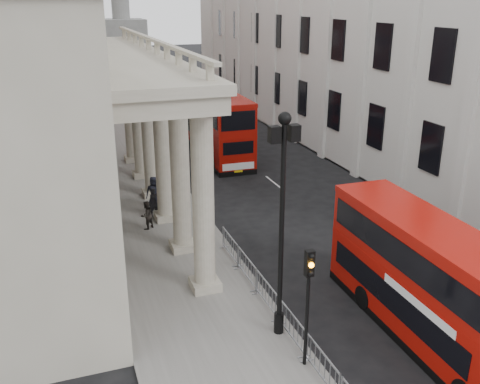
{
  "coord_description": "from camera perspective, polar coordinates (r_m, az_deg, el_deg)",
  "views": [
    {
      "loc": [
        -7.6,
        -11.5,
        11.92
      ],
      "look_at": [
        0.63,
        11.81,
        2.84
      ],
      "focal_mm": 40.0,
      "sensor_mm": 36.0,
      "label": 1
    }
  ],
  "objects": [
    {
      "name": "crowd_barriers",
      "position": [
        19.17,
        7.07,
        -15.95
      ],
      "size": [
        0.5,
        18.75,
        1.1
      ],
      "color": "gray",
      "rests_on": "sidewalk_west"
    },
    {
      "name": "bus_far",
      "position": [
        42.31,
        -2.59,
        7.46
      ],
      "size": [
        3.12,
        11.72,
        5.03
      ],
      "rotation": [
        0.0,
        0.0,
        -0.03
      ],
      "color": "#9A0D07",
      "rests_on": "ground"
    },
    {
      "name": "pedestrian_a",
      "position": [
        30.63,
        -9.14,
        -1.1
      ],
      "size": [
        0.65,
        0.47,
        1.64
      ],
      "primitive_type": "imported",
      "rotation": [
        0.0,
        0.0,
        0.14
      ],
      "color": "black",
      "rests_on": "sidewalk_west"
    },
    {
      "name": "bus_near",
      "position": [
        20.59,
        19.6,
        -8.98
      ],
      "size": [
        2.64,
        10.23,
        4.4
      ],
      "rotation": [
        0.0,
        0.0,
        -0.02
      ],
      "color": "#A80F07",
      "rests_on": "ground"
    },
    {
      "name": "kerb",
      "position": [
        43.81,
        -8.81,
        4.24
      ],
      "size": [
        0.2,
        140.0,
        0.14
      ],
      "primitive_type": "cube",
      "color": "slate",
      "rests_on": "ground"
    },
    {
      "name": "brick_building",
      "position": [
        59.58,
        -23.41,
        17.74
      ],
      "size": [
        9.0,
        32.0,
        22.0
      ],
      "primitive_type": "cube",
      "color": "maroon",
      "rests_on": "ground"
    },
    {
      "name": "west_building_far",
      "position": [
        91.57,
        -22.35,
        17.56
      ],
      "size": [
        9.0,
        30.0,
        20.0
      ],
      "primitive_type": "cube",
      "color": "gray",
      "rests_on": "ground"
    },
    {
      "name": "lamp_post_mid",
      "position": [
        33.02,
        -6.82,
        7.77
      ],
      "size": [
        1.05,
        0.44,
        8.32
      ],
      "color": "black",
      "rests_on": "sidewalk_west"
    },
    {
      "name": "sidewalk_east",
      "position": [
        48.04,
        7.31,
        5.72
      ],
      "size": [
        3.0,
        140.0,
        0.12
      ],
      "primitive_type": "cube",
      "color": "slate",
      "rests_on": "ground"
    },
    {
      "name": "lamp_post_north",
      "position": [
        48.52,
        -11.17,
        11.5
      ],
      "size": [
        1.05,
        0.44,
        8.32
      ],
      "color": "black",
      "rests_on": "sidewalk_west"
    },
    {
      "name": "pedestrian_c",
      "position": [
        31.8,
        -9.16,
        -0.04
      ],
      "size": [
        1.07,
        0.85,
        1.92
      ],
      "primitive_type": "imported",
      "rotation": [
        0.0,
        0.0,
        6.0
      ],
      "color": "black",
      "rests_on": "sidewalk_west"
    },
    {
      "name": "pedestrian_b",
      "position": [
        29.03,
        -9.94,
        -2.45
      ],
      "size": [
        0.97,
        0.92,
        1.57
      ],
      "primitive_type": "imported",
      "rotation": [
        0.0,
        0.0,
        3.74
      ],
      "color": "black",
      "rests_on": "sidewalk_west"
    },
    {
      "name": "lamp_post_south",
      "position": [
        18.4,
        4.5,
        -2.3
      ],
      "size": [
        1.05,
        0.44,
        8.32
      ],
      "color": "black",
      "rests_on": "sidewalk_west"
    },
    {
      "name": "traffic_light",
      "position": [
        17.6,
        7.32,
        -10.07
      ],
      "size": [
        0.28,
        0.33,
        4.3
      ],
      "color": "black",
      "rests_on": "sidewalk_west"
    },
    {
      "name": "sidewalk_west",
      "position": [
        43.41,
        -12.64,
        3.82
      ],
      "size": [
        6.0,
        140.0,
        0.12
      ],
      "primitive_type": "cube",
      "color": "slate",
      "rests_on": "ground"
    }
  ]
}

